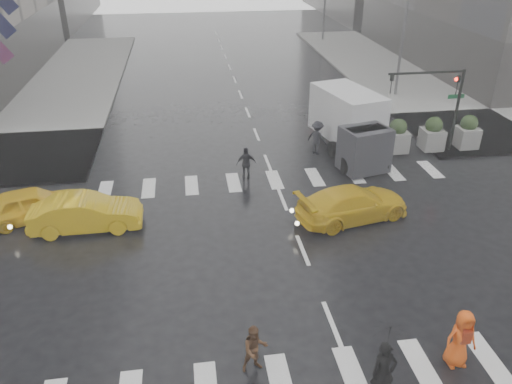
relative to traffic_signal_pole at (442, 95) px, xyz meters
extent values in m
plane|color=black|center=(-9.01, -8.01, -3.22)|extent=(120.00, 120.00, 0.00)
cube|color=gray|center=(10.49, 9.49, -3.14)|extent=(35.00, 35.00, 0.15)
cylinder|color=black|center=(0.99, -0.01, -0.97)|extent=(0.16, 0.16, 4.50)
cylinder|color=black|center=(-1.01, -0.01, 1.18)|extent=(4.00, 0.12, 0.12)
imported|color=black|center=(0.74, -0.01, 0.48)|extent=(0.16, 0.20, 1.00)
imported|color=black|center=(-2.81, -0.01, 0.68)|extent=(0.16, 0.20, 1.00)
sphere|color=#FF190C|center=(0.64, -0.01, 0.78)|extent=(0.20, 0.20, 0.20)
cube|color=#0C5829|center=(0.99, 0.29, -0.22)|extent=(0.90, 0.03, 0.22)
cylinder|color=#59595B|center=(1.99, 9.99, 1.28)|extent=(0.20, 0.20, 9.00)
cube|color=gray|center=(-2.01, 0.19, -2.52)|extent=(1.10, 1.10, 1.10)
sphere|color=black|center=(-2.01, 0.19, -1.72)|extent=(0.90, 0.90, 0.90)
cube|color=gray|center=(-0.01, 0.19, -2.52)|extent=(1.10, 1.10, 1.10)
sphere|color=black|center=(-0.01, 0.19, -1.72)|extent=(0.90, 0.90, 0.90)
cube|color=gray|center=(1.99, 0.19, -2.52)|extent=(1.10, 1.10, 1.10)
sphere|color=black|center=(1.99, 0.19, -1.72)|extent=(0.90, 0.90, 0.90)
cube|color=#AD181C|center=(-23.81, 8.99, 1.03)|extent=(1.54, 0.02, 1.66)
cube|color=#0E0F35|center=(-23.81, 10.49, 2.23)|extent=(1.54, 0.02, 1.66)
cube|color=#0E0F35|center=(-23.81, 11.99, 3.43)|extent=(1.54, 0.02, 1.66)
imported|color=black|center=(-8.53, -14.81, -2.32)|extent=(0.66, 0.43, 1.79)
imported|color=black|center=(-8.53, -14.81, -1.23)|extent=(0.97, 0.99, 0.88)
imported|color=#4A2D1A|center=(-11.62, -13.42, -2.47)|extent=(0.81, 0.68, 1.49)
imported|color=#EA5010|center=(-6.03, -14.03, -2.31)|extent=(0.89, 0.59, 1.82)
cube|color=maroon|center=(-6.03, -14.21, -2.07)|extent=(0.28, 0.16, 0.40)
imported|color=black|center=(-10.34, -1.71, -2.40)|extent=(0.98, 0.62, 1.64)
imported|color=black|center=(-6.22, 0.78, -2.31)|extent=(1.28, 1.30, 1.82)
imported|color=#E7B50C|center=(-19.61, -4.13, -2.52)|extent=(4.39, 2.79, 1.39)
imported|color=#E7B50C|center=(-17.27, -5.24, -2.50)|extent=(4.39, 1.58, 1.44)
imported|color=#E7B50C|center=(-6.44, -6.01, -2.52)|extent=(4.59, 2.88, 1.40)
cube|color=silver|center=(-4.49, 1.36, -1.27)|extent=(2.28, 4.37, 2.56)
cube|color=#2E2E33|center=(-4.49, -1.67, -2.03)|extent=(2.18, 1.71, 2.18)
cube|color=black|center=(-4.49, -1.67, -1.37)|extent=(1.90, 0.85, 0.85)
cylinder|color=black|center=(-5.48, -1.86, -2.79)|extent=(0.27, 0.85, 0.85)
cylinder|color=black|center=(-3.49, -1.86, -2.79)|extent=(0.27, 0.85, 0.85)
cylinder|color=black|center=(-5.48, 0.23, -2.79)|extent=(0.27, 0.85, 0.85)
cylinder|color=black|center=(-3.49, 0.23, -2.79)|extent=(0.27, 0.85, 0.85)
cylinder|color=black|center=(-5.48, 2.88, -2.79)|extent=(0.27, 0.85, 0.85)
cylinder|color=black|center=(-3.49, 2.88, -2.79)|extent=(0.27, 0.85, 0.85)
camera|label=1|loc=(-13.03, -23.22, 7.64)|focal=35.00mm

